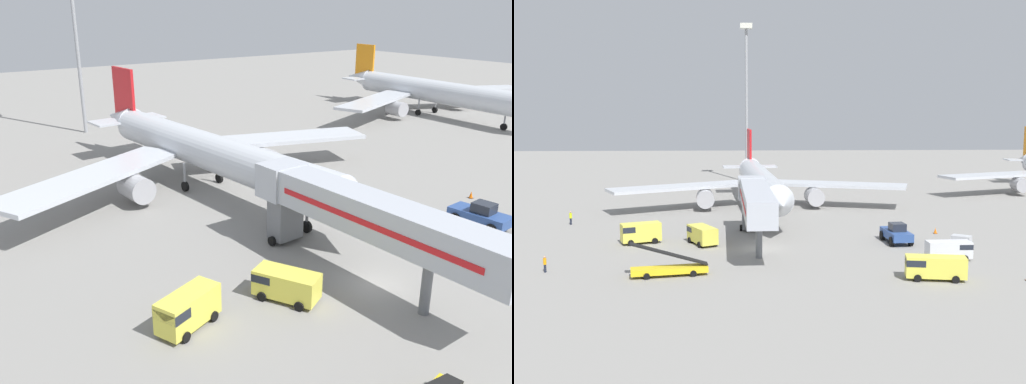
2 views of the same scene
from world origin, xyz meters
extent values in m
plane|color=gray|center=(0.00, 0.00, 0.00)|extent=(300.00, 300.00, 0.00)
cylinder|color=silver|center=(0.73, 24.16, 4.36)|extent=(7.06, 36.49, 3.97)
cone|color=silver|center=(2.47, 3.95, 4.36)|extent=(4.24, 4.61, 3.89)
cone|color=silver|center=(-1.11, 45.57, 4.66)|extent=(4.33, 6.98, 3.77)
cube|color=red|center=(-0.97, 43.90, 8.33)|extent=(0.81, 5.26, 6.35)
cube|color=silver|center=(1.45, 43.63, 4.86)|extent=(5.07, 4.21, 0.24)
cube|color=silver|center=(-3.30, 43.22, 4.86)|extent=(5.07, 4.21, 0.24)
cube|color=silver|center=(12.43, 28.28, 3.47)|extent=(22.24, 11.38, 0.44)
cube|color=silver|center=(-11.51, 26.22, 3.47)|extent=(21.68, 14.48, 0.44)
cylinder|color=#A8A8AD|center=(8.89, 26.51, 1.86)|extent=(2.92, 3.64, 2.64)
cylinder|color=#A8A8AD|center=(-7.71, 25.09, 1.86)|extent=(2.92, 3.64, 2.64)
cylinder|color=gray|center=(1.94, 10.07, 1.86)|extent=(0.28, 0.28, 2.62)
cylinder|color=black|center=(1.94, 10.07, 0.55)|extent=(0.44, 1.13, 1.10)
cylinder|color=gray|center=(2.82, 26.53, 1.86)|extent=(0.28, 0.28, 2.62)
cylinder|color=black|center=(2.82, 26.53, 0.55)|extent=(0.44, 1.13, 1.10)
cylinder|color=gray|center=(-1.73, 26.14, 1.86)|extent=(0.28, 0.28, 2.62)
cylinder|color=black|center=(-1.73, 26.14, 0.55)|extent=(0.44, 1.13, 1.10)
cube|color=#B2B7C1|center=(-0.42, -0.49, 5.41)|extent=(3.79, 20.42, 2.70)
cube|color=red|center=(-1.94, -0.55, 5.41)|extent=(0.71, 17.05, 0.44)
cube|color=#B2B7C1|center=(-0.84, 10.26, 5.41)|extent=(3.56, 2.93, 2.84)
cube|color=#232833|center=(-0.89, 11.55, 5.66)|extent=(3.31, 0.37, 0.90)
cube|color=slate|center=(-0.82, 9.66, 2.23)|extent=(2.62, 1.90, 3.66)
cylinder|color=black|center=(-2.24, 9.60, 0.40)|extent=(0.33, 0.81, 0.80)
cylinder|color=black|center=(0.61, 9.71, 0.40)|extent=(0.33, 0.81, 0.80)
cylinder|color=slate|center=(-0.26, -4.55, 2.03)|extent=(0.70, 0.70, 4.06)
cube|color=#2D4C8E|center=(15.75, 2.07, 1.01)|extent=(2.82, 5.51, 0.91)
cube|color=#232833|center=(15.77, 1.80, 1.91)|extent=(1.80, 1.94, 0.90)
cylinder|color=black|center=(17.01, 0.45, 0.55)|extent=(0.50, 1.13, 1.10)
cylinder|color=black|center=(14.80, 0.25, 0.55)|extent=(0.50, 1.13, 1.10)
cylinder|color=black|center=(16.69, 3.89, 0.55)|extent=(0.50, 1.13, 1.10)
cylinder|color=black|center=(14.48, 3.69, 0.55)|extent=(0.50, 1.13, 1.10)
cube|color=yellow|center=(-8.75, -11.16, 0.57)|extent=(7.29, 2.99, 0.55)
cube|color=black|center=(-8.75, -11.16, 2.10)|extent=(7.19, 2.26, 2.46)
cylinder|color=black|center=(-10.69, -12.35, 0.30)|extent=(0.63, 0.33, 0.60)
cylinder|color=black|center=(-10.99, -10.79, 0.30)|extent=(0.63, 0.33, 0.60)
cylinder|color=black|center=(-6.51, -11.54, 0.30)|extent=(0.63, 0.33, 0.60)
cylinder|color=black|center=(-6.81, -9.98, 0.30)|extent=(0.63, 0.33, 0.60)
cube|color=#E5DB4C|center=(-6.58, 2.05, 1.18)|extent=(3.83, 4.88, 1.79)
cube|color=#1E232D|center=(-7.29, 3.40, 1.58)|extent=(2.44, 2.20, 0.57)
cylinder|color=black|center=(-8.07, 2.84, 0.34)|extent=(0.63, 0.77, 0.68)
cylinder|color=black|center=(-6.39, 3.72, 0.34)|extent=(0.63, 0.77, 0.68)
cylinder|color=black|center=(-6.78, 0.38, 0.34)|extent=(0.63, 0.77, 0.68)
cylinder|color=black|center=(-5.10, 1.26, 0.34)|extent=(0.63, 0.77, 0.68)
cube|color=#E5DB4C|center=(15.64, -13.43, 1.24)|extent=(5.61, 2.71, 1.89)
cube|color=#1E232D|center=(13.84, -13.13, 1.65)|extent=(2.01, 2.14, 0.61)
cylinder|color=black|center=(13.85, -14.04, 0.34)|extent=(0.73, 0.44, 0.68)
cylinder|color=black|center=(14.14, -12.28, 0.34)|extent=(0.73, 0.44, 0.68)
cylinder|color=black|center=(17.14, -14.58, 0.34)|extent=(0.73, 0.44, 0.68)
cylinder|color=black|center=(17.43, -12.82, 0.34)|extent=(0.73, 0.44, 0.68)
cube|color=#E5DB4C|center=(-13.69, 2.93, 1.33)|extent=(4.80, 3.34, 2.08)
cube|color=#1E232D|center=(-15.09, 2.38, 1.79)|extent=(2.00, 2.25, 0.67)
cylinder|color=black|center=(-14.65, 1.61, 0.34)|extent=(0.75, 0.56, 0.68)
cylinder|color=black|center=(-15.29, 3.24, 0.34)|extent=(0.75, 0.56, 0.68)
cylinder|color=black|center=(-12.09, 2.62, 0.34)|extent=(0.75, 0.56, 0.68)
cylinder|color=black|center=(-12.73, 4.26, 0.34)|extent=(0.75, 0.56, 0.68)
cube|color=silver|center=(19.21, -6.11, 1.12)|extent=(4.54, 1.96, 1.65)
cube|color=#1E232D|center=(20.73, -6.07, 1.48)|extent=(1.49, 1.90, 0.53)
cylinder|color=black|center=(20.58, -5.19, 0.34)|extent=(0.69, 0.35, 0.68)
cylinder|color=black|center=(20.62, -6.96, 0.34)|extent=(0.69, 0.35, 0.68)
cylinder|color=black|center=(17.79, -5.26, 0.34)|extent=(0.69, 0.35, 0.68)
cylinder|color=black|center=(17.84, -7.03, 0.34)|extent=(0.69, 0.35, 0.68)
cube|color=#38383D|center=(22.31, -0.95, 0.29)|extent=(2.44, 2.23, 0.22)
cube|color=silver|center=(22.31, -0.95, 0.92)|extent=(2.44, 2.23, 1.03)
cylinder|color=black|center=(21.38, -1.03, 0.18)|extent=(0.37, 0.30, 0.36)
cylinder|color=black|center=(22.05, -0.05, 0.18)|extent=(0.37, 0.30, 0.36)
cylinder|color=black|center=(22.58, -1.85, 0.18)|extent=(0.37, 0.30, 0.36)
cylinder|color=black|center=(23.25, -0.87, 0.18)|extent=(0.37, 0.30, 0.36)
cylinder|color=#1E2333|center=(-20.74, -9.48, 0.39)|extent=(0.24, 0.24, 0.77)
cylinder|color=orange|center=(-20.74, -9.48, 1.08)|extent=(0.32, 0.32, 0.61)
sphere|color=tan|center=(-20.74, -9.48, 1.50)|extent=(0.21, 0.21, 0.21)
cylinder|color=#1E2333|center=(-24.91, 14.68, 0.44)|extent=(0.35, 0.35, 0.88)
cylinder|color=#D8EA19|center=(-24.91, 14.68, 1.22)|extent=(0.47, 0.47, 0.69)
sphere|color=tan|center=(-24.91, 14.68, 1.71)|extent=(0.24, 0.24, 0.24)
cube|color=black|center=(1.66, 13.45, 0.01)|extent=(0.34, 0.34, 0.03)
cone|color=orange|center=(1.66, 13.45, 0.28)|extent=(0.29, 0.29, 0.51)
cube|color=black|center=(21.84, 7.06, 0.01)|extent=(0.48, 0.48, 0.03)
cone|color=orange|center=(21.84, 7.06, 0.38)|extent=(0.41, 0.41, 0.70)
cone|color=silver|center=(55.55, 57.49, 4.64)|extent=(4.00, 6.57, 3.74)
cube|color=silver|center=(53.11, 55.52, 4.84)|extent=(4.87, 3.87, 0.24)
cube|color=silver|center=(42.83, 40.49, 3.46)|extent=(22.08, 12.01, 0.44)
cylinder|color=#A8A8AD|center=(46.44, 38.90, 1.93)|extent=(2.63, 3.35, 2.50)
cylinder|color=#93969B|center=(-1.39, 60.21, 15.43)|extent=(0.56, 0.56, 30.85)
cube|color=silver|center=(-1.39, 60.21, 31.35)|extent=(2.40, 2.40, 1.00)
camera|label=1|loc=(-26.93, -23.48, 19.37)|focal=37.71mm
camera|label=2|loc=(-1.56, -68.39, 15.84)|focal=44.07mm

